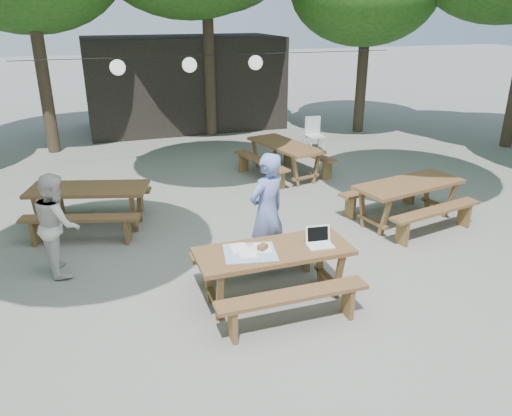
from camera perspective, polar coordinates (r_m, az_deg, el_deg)
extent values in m
plane|color=#61615C|center=(7.20, 4.92, -8.28)|extent=(80.00, 80.00, 0.00)
cube|color=black|center=(16.61, -8.28, 14.02)|extent=(6.00, 3.00, 2.80)
cube|color=#4D291B|center=(6.40, 2.04, -4.96)|extent=(2.00, 0.80, 0.06)
cube|color=#4D291B|center=(6.01, 4.24, -9.90)|extent=(1.90, 0.28, 0.05)
cube|color=#4D291B|center=(7.07, 0.13, -4.66)|extent=(1.90, 0.28, 0.05)
cube|color=#4D291B|center=(6.58, 2.00, -7.87)|extent=(1.70, 0.70, 0.69)
cube|color=#4D291B|center=(9.05, -18.65, 2.07)|extent=(2.14, 1.33, 0.06)
cube|color=#4D291B|center=(8.56, -19.54, -1.10)|extent=(1.90, 0.80, 0.05)
cube|color=#4D291B|center=(9.72, -17.50, 1.88)|extent=(1.90, 0.80, 0.05)
cube|color=#4D291B|center=(9.17, -18.38, -0.13)|extent=(1.83, 1.15, 0.69)
cube|color=#4D291B|center=(9.21, 17.12, 2.61)|extent=(2.12, 1.17, 0.06)
cube|color=#4D291B|center=(8.91, 19.92, -0.26)|extent=(1.92, 0.64, 0.05)
cube|color=#4D291B|center=(9.72, 14.20, 2.23)|extent=(1.92, 0.64, 0.05)
cube|color=#4D291B|center=(9.34, 16.87, 0.44)|extent=(1.80, 1.02, 0.69)
cube|color=#4D291B|center=(11.42, 3.32, 7.19)|extent=(1.23, 2.13, 0.06)
cube|color=#4D291B|center=(11.87, 5.87, 6.33)|extent=(0.70, 1.91, 0.05)
cube|color=#4D291B|center=(11.14, 0.54, 5.41)|extent=(0.70, 1.91, 0.05)
cube|color=#4D291B|center=(11.52, 3.28, 5.39)|extent=(1.07, 1.81, 0.69)
imported|color=#6D7FC8|center=(7.18, 1.27, -0.45)|extent=(0.76, 0.65, 1.76)
imported|color=silver|center=(7.66, -21.77, -1.69)|extent=(0.69, 0.82, 1.50)
cube|color=silver|center=(13.68, 6.76, 8.16)|extent=(0.45, 0.45, 0.04)
cube|color=silver|center=(13.80, 6.48, 9.40)|extent=(0.44, 0.05, 0.48)
cube|color=silver|center=(13.73, 6.73, 7.31)|extent=(0.43, 0.43, 0.38)
cube|color=white|center=(6.51, 7.35, -4.28)|extent=(0.35, 0.26, 0.02)
cube|color=white|center=(6.56, 7.06, -2.94)|extent=(0.33, 0.10, 0.23)
cube|color=black|center=(6.55, 7.08, -2.96)|extent=(0.28, 0.07, 0.19)
cube|color=teal|center=(6.29, -0.69, -5.11)|extent=(0.74, 0.66, 0.01)
cube|color=white|center=(6.28, -1.02, -5.11)|extent=(0.24, 0.32, 0.00)
cube|color=white|center=(6.40, 0.76, -4.56)|extent=(0.27, 0.34, 0.00)
cube|color=white|center=(6.39, -1.93, -4.59)|extent=(0.23, 0.31, 0.00)
cube|color=brown|center=(6.34, 0.76, -4.47)|extent=(0.16, 0.15, 0.06)
cylinder|color=black|center=(12.11, -4.27, 17.05)|extent=(9.00, 0.02, 0.02)
sphere|color=white|center=(11.76, -15.53, 15.22)|extent=(0.34, 0.34, 0.34)
sphere|color=white|center=(11.97, -7.61, 15.90)|extent=(0.34, 0.34, 0.34)
sphere|color=white|center=(12.39, -0.05, 16.28)|extent=(0.34, 0.34, 0.34)
cylinder|color=#2D2319|center=(14.24, -23.42, 15.48)|extent=(0.32, 0.32, 4.88)
cylinder|color=#2D2319|center=(15.13, -5.45, 18.41)|extent=(0.32, 0.32, 5.44)
cylinder|color=#2D2319|center=(15.94, 12.15, 16.40)|extent=(0.32, 0.32, 4.43)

